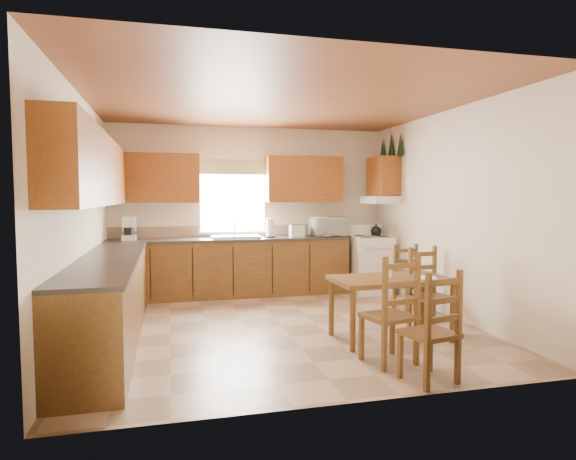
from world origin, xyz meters
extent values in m
plane|color=#9B7D5D|center=(0.00, 0.00, 0.00)|extent=(4.50, 4.50, 0.00)
plane|color=brown|center=(0.00, 0.00, 2.70)|extent=(4.50, 4.50, 0.00)
plane|color=beige|center=(-2.25, 0.00, 1.35)|extent=(4.50, 4.50, 0.00)
plane|color=beige|center=(2.25, 0.00, 1.35)|extent=(4.50, 4.50, 0.00)
plane|color=beige|center=(0.00, 2.25, 1.35)|extent=(4.50, 4.50, 0.00)
plane|color=beige|center=(0.00, -2.25, 1.35)|extent=(4.50, 4.50, 0.00)
cube|color=brown|center=(-0.38, 1.95, 0.44)|extent=(3.75, 0.60, 0.88)
cube|color=brown|center=(-1.95, -0.15, 0.44)|extent=(0.60, 3.60, 0.88)
cube|color=#352F2C|center=(-0.38, 1.95, 0.90)|extent=(3.75, 0.63, 0.04)
cube|color=#352F2C|center=(-1.95, -0.15, 0.90)|extent=(0.63, 3.60, 0.04)
cube|color=#8E7155|center=(-0.38, 2.24, 1.01)|extent=(3.75, 0.01, 0.18)
cube|color=brown|center=(-1.55, 2.08, 1.85)|extent=(1.41, 0.33, 0.75)
cube|color=brown|center=(0.86, 2.08, 1.85)|extent=(1.25, 0.33, 0.75)
cube|color=brown|center=(-2.08, -0.15, 1.85)|extent=(0.33, 3.60, 0.75)
cube|color=brown|center=(2.08, 1.65, 1.90)|extent=(0.33, 0.62, 0.62)
cube|color=silver|center=(2.03, 1.65, 1.52)|extent=(0.44, 0.62, 0.12)
cube|color=silver|center=(-0.30, 2.22, 1.55)|extent=(1.13, 0.02, 1.18)
cube|color=white|center=(-0.30, 2.21, 1.55)|extent=(1.05, 0.01, 1.10)
cube|color=#426F32|center=(-0.30, 2.19, 2.05)|extent=(1.19, 0.01, 0.24)
cube|color=silver|center=(-0.30, 1.95, 0.94)|extent=(0.75, 0.45, 0.04)
cone|color=black|center=(2.21, 1.33, 2.38)|extent=(0.22, 0.22, 0.36)
cone|color=black|center=(2.21, 1.65, 2.42)|extent=(0.22, 0.22, 0.36)
cone|color=black|center=(2.21, 1.97, 2.38)|extent=(0.22, 0.22, 0.36)
cube|color=silver|center=(1.88, 1.64, 0.45)|extent=(0.66, 0.68, 0.91)
cube|color=silver|center=(-1.90, 1.94, 1.10)|extent=(0.26, 0.29, 0.35)
cylinder|color=white|center=(0.26, 1.91, 1.07)|extent=(0.15, 0.15, 0.30)
cube|color=silver|center=(0.71, 1.95, 1.01)|extent=(0.23, 0.15, 0.19)
imported|color=silver|center=(1.23, 1.92, 1.08)|extent=(0.55, 0.41, 0.32)
cube|color=brown|center=(1.05, -0.78, 0.34)|extent=(1.30, 0.76, 0.68)
cube|color=brown|center=(0.82, -1.99, 0.48)|extent=(0.48, 0.47, 0.96)
cube|color=brown|center=(0.69, -1.49, 0.51)|extent=(0.51, 0.50, 1.03)
cube|color=brown|center=(1.59, -0.72, 0.49)|extent=(0.47, 0.46, 0.98)
cube|color=brown|center=(1.80, 0.14, 0.46)|extent=(0.41, 0.39, 0.92)
cube|color=white|center=(1.43, -0.88, 0.69)|extent=(0.29, 0.33, 0.00)
cube|color=white|center=(1.02, -0.76, 0.75)|extent=(0.09, 0.02, 0.13)
camera|label=1|loc=(-1.31, -5.59, 1.57)|focal=30.00mm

